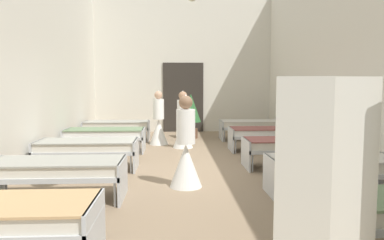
# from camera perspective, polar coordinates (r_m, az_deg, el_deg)

# --- Properties ---
(ground_plane) EXTENTS (6.71, 12.28, 0.10)m
(ground_plane) POSITION_cam_1_polar(r_m,az_deg,el_deg) (7.38, -0.12, -7.79)
(ground_plane) COLOR #8C755B
(room_shell) EXTENTS (6.51, 11.88, 4.83)m
(room_shell) POSITION_cam_1_polar(r_m,az_deg,el_deg) (8.54, -0.56, 10.71)
(room_shell) COLOR silver
(room_shell) RESTS_ON ground
(bed_left_row_1) EXTENTS (1.90, 0.84, 0.57)m
(bed_left_row_1) POSITION_cam_1_polar(r_m,az_deg,el_deg) (5.66, -20.02, -7.13)
(bed_left_row_1) COLOR #B7BCC1
(bed_left_row_1) RESTS_ON ground
(bed_right_row_1) EXTENTS (1.90, 0.84, 0.57)m
(bed_right_row_1) POSITION_cam_1_polar(r_m,az_deg,el_deg) (5.90, 20.82, -6.65)
(bed_right_row_1) COLOR #B7BCC1
(bed_right_row_1) RESTS_ON ground
(bed_left_row_2) EXTENTS (1.90, 0.84, 0.57)m
(bed_left_row_2) POSITION_cam_1_polar(r_m,az_deg,el_deg) (7.47, -15.73, -4.03)
(bed_left_row_2) COLOR #B7BCC1
(bed_left_row_2) RESTS_ON ground
(bed_right_row_2) EXTENTS (1.90, 0.84, 0.57)m
(bed_right_row_2) POSITION_cam_1_polar(r_m,az_deg,el_deg) (7.65, 15.11, -3.79)
(bed_right_row_2) COLOR #B7BCC1
(bed_right_row_2) RESTS_ON ground
(bed_left_row_3) EXTENTS (1.90, 0.84, 0.57)m
(bed_left_row_3) POSITION_cam_1_polar(r_m,az_deg,el_deg) (9.31, -13.14, -2.13)
(bed_left_row_3) COLOR #B7BCC1
(bed_left_row_3) RESTS_ON ground
(bed_right_row_3) EXTENTS (1.90, 0.84, 0.57)m
(bed_right_row_3) POSITION_cam_1_polar(r_m,az_deg,el_deg) (9.46, 11.56, -1.98)
(bed_right_row_3) COLOR #B7BCC1
(bed_right_row_3) RESTS_ON ground
(bed_left_row_4) EXTENTS (1.90, 0.84, 0.57)m
(bed_left_row_4) POSITION_cam_1_polar(r_m,az_deg,el_deg) (11.17, -11.41, -0.86)
(bed_left_row_4) COLOR #B7BCC1
(bed_left_row_4) RESTS_ON ground
(bed_right_row_4) EXTENTS (1.90, 0.84, 0.57)m
(bed_right_row_4) POSITION_cam_1_polar(r_m,az_deg,el_deg) (11.29, 9.17, -0.75)
(bed_right_row_4) COLOR #B7BCC1
(bed_right_row_4) RESTS_ON ground
(nurse_near_aisle) EXTENTS (0.52, 0.52, 1.49)m
(nurse_near_aisle) POSITION_cam_1_polar(r_m,az_deg,el_deg) (10.27, -5.12, -0.81)
(nurse_near_aisle) COLOR white
(nurse_near_aisle) RESTS_ON ground
(nurse_mid_aisle) EXTENTS (0.52, 0.52, 1.49)m
(nurse_mid_aisle) POSITION_cam_1_polar(r_m,az_deg,el_deg) (5.98, -0.96, -5.27)
(nurse_mid_aisle) COLOR white
(nurse_mid_aisle) RESTS_ON ground
(nurse_far_aisle) EXTENTS (0.52, 0.52, 1.49)m
(nurse_far_aisle) POSITION_cam_1_polar(r_m,az_deg,el_deg) (9.68, -1.40, -1.17)
(nurse_far_aisle) COLOR white
(nurse_far_aisle) RESTS_ON ground
(potted_plant) EXTENTS (0.62, 0.62, 1.37)m
(potted_plant) POSITION_cam_1_polar(r_m,az_deg,el_deg) (11.43, -0.18, 1.33)
(potted_plant) COLOR brown
(potted_plant) RESTS_ON ground
(privacy_screen) EXTENTS (1.25, 0.19, 1.70)m
(privacy_screen) POSITION_cam_1_polar(r_m,az_deg,el_deg) (3.19, 23.62, -9.30)
(privacy_screen) COLOR silver
(privacy_screen) RESTS_ON ground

